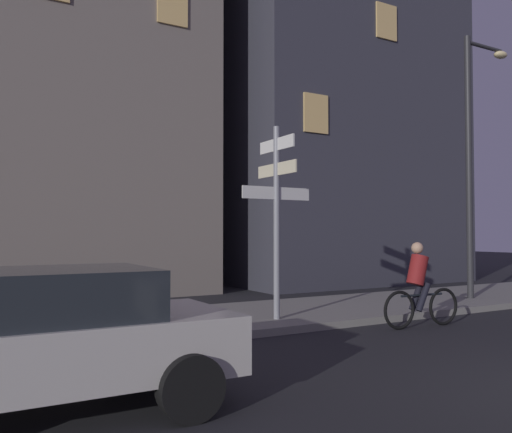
{
  "coord_description": "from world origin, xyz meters",
  "views": [
    {
      "loc": [
        -5.88,
        -2.74,
        1.77
      ],
      "look_at": [
        -0.95,
        5.73,
        2.09
      ],
      "focal_mm": 36.97,
      "sensor_mm": 36.0,
      "label": 1
    }
  ],
  "objects_px": {
    "car_near_right": "(40,340)",
    "cyclist": "(420,288)",
    "street_lamp": "(474,145)",
    "signpost": "(277,204)"
  },
  "relations": [
    {
      "from": "car_near_right",
      "to": "cyclist",
      "type": "height_order",
      "value": "cyclist"
    },
    {
      "from": "cyclist",
      "to": "street_lamp",
      "type": "bearing_deg",
      "value": 24.15
    },
    {
      "from": "signpost",
      "to": "car_near_right",
      "type": "height_order",
      "value": "signpost"
    },
    {
      "from": "car_near_right",
      "to": "signpost",
      "type": "bearing_deg",
      "value": 33.41
    },
    {
      "from": "signpost",
      "to": "car_near_right",
      "type": "xyz_separation_m",
      "value": [
        -4.65,
        -3.07,
        -1.6
      ]
    },
    {
      "from": "signpost",
      "to": "cyclist",
      "type": "height_order",
      "value": "signpost"
    },
    {
      "from": "car_near_right",
      "to": "cyclist",
      "type": "bearing_deg",
      "value": 13.05
    },
    {
      "from": "street_lamp",
      "to": "car_near_right",
      "type": "bearing_deg",
      "value": -162.75
    },
    {
      "from": "street_lamp",
      "to": "cyclist",
      "type": "distance_m",
      "value": 5.45
    },
    {
      "from": "signpost",
      "to": "street_lamp",
      "type": "distance_m",
      "value": 6.46
    }
  ]
}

